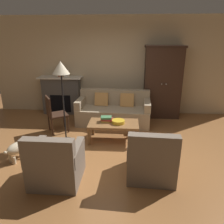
# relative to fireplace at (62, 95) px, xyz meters

# --- Properties ---
(ground_plane) EXTENTS (9.60, 9.60, 0.00)m
(ground_plane) POSITION_rel_fireplace_xyz_m (1.55, -2.30, -0.57)
(ground_plane) COLOR #9E6638
(back_wall) EXTENTS (7.20, 0.10, 2.80)m
(back_wall) POSITION_rel_fireplace_xyz_m (1.55, 0.25, 0.83)
(back_wall) COLOR beige
(back_wall) RESTS_ON ground
(fireplace) EXTENTS (1.26, 0.48, 1.12)m
(fireplace) POSITION_rel_fireplace_xyz_m (0.00, 0.00, 0.00)
(fireplace) COLOR #4C4947
(fireplace) RESTS_ON ground
(armoire) EXTENTS (1.06, 0.57, 2.01)m
(armoire) POSITION_rel_fireplace_xyz_m (2.95, -0.08, 0.44)
(armoire) COLOR #382319
(armoire) RESTS_ON ground
(couch) EXTENTS (1.96, 0.94, 0.86)m
(couch) POSITION_rel_fireplace_xyz_m (1.61, -0.70, -0.25)
(couch) COLOR tan
(couch) RESTS_ON ground
(coffee_table) EXTENTS (1.10, 0.60, 0.42)m
(coffee_table) POSITION_rel_fireplace_xyz_m (1.68, -1.76, -0.20)
(coffee_table) COLOR olive
(coffee_table) RESTS_ON ground
(fruit_bowl) EXTENTS (0.28, 0.28, 0.07)m
(fruit_bowl) POSITION_rel_fireplace_xyz_m (1.79, -1.78, -0.11)
(fruit_bowl) COLOR gold
(fruit_bowl) RESTS_ON coffee_table
(book_stack) EXTENTS (0.27, 0.20, 0.12)m
(book_stack) POSITION_rel_fireplace_xyz_m (1.52, -1.70, -0.09)
(book_stack) COLOR gold
(book_stack) RESTS_ON coffee_table
(mantel_vase_terracotta) EXTENTS (0.13, 0.13, 0.27)m
(mantel_vase_terracotta) POSITION_rel_fireplace_xyz_m (0.00, -0.02, 0.69)
(mantel_vase_terracotta) COLOR #A86042
(mantel_vase_terracotta) RESTS_ON fireplace
(mantel_vase_cream) EXTENTS (0.15, 0.15, 0.23)m
(mantel_vase_cream) POSITION_rel_fireplace_xyz_m (0.18, -0.02, 0.67)
(mantel_vase_cream) COLOR beige
(mantel_vase_cream) RESTS_ON fireplace
(armchair_near_left) EXTENTS (0.78, 0.77, 0.88)m
(armchair_near_left) POSITION_rel_fireplace_xyz_m (0.87, -3.30, -0.25)
(armchair_near_left) COLOR #756656
(armchair_near_left) RESTS_ON ground
(armchair_near_right) EXTENTS (0.81, 0.81, 0.88)m
(armchair_near_right) POSITION_rel_fireplace_xyz_m (2.38, -3.06, -0.25)
(armchair_near_right) COLOR #756656
(armchair_near_right) RESTS_ON ground
(side_chair_wooden) EXTENTS (0.61, 0.61, 0.90)m
(side_chair_wooden) POSITION_rel_fireplace_xyz_m (0.21, -1.41, -0.06)
(side_chair_wooden) COLOR #382319
(side_chair_wooden) RESTS_ON ground
(floor_lamp) EXTENTS (0.36, 0.36, 1.76)m
(floor_lamp) POSITION_rel_fireplace_xyz_m (0.61, -1.86, 0.96)
(floor_lamp) COLOR black
(floor_lamp) RESTS_ON ground
(dog) EXTENTS (0.35, 0.53, 0.39)m
(dog) POSITION_rel_fireplace_xyz_m (-0.06, -2.70, -0.32)
(dog) COLOR beige
(dog) RESTS_ON ground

